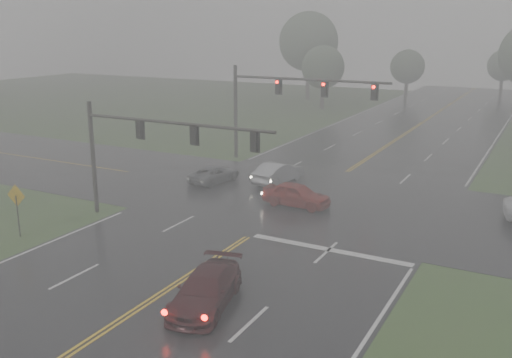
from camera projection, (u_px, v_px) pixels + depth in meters
The scene contains 14 objects.
main_road at pixel (294, 207), 35.61m from camera, with size 18.00×160.00×0.02m, color black.
cross_street at pixel (306, 199), 37.32m from camera, with size 120.00×14.00×0.02m, color black.
stop_bar at pixel (329, 250), 28.80m from camera, with size 8.50×0.50×0.01m, color #BEBEBE.
sedan_maroon at pixel (206, 306), 23.03m from camera, with size 2.00×4.93×1.43m, color black.
sedan_red at pixel (296, 206), 35.81m from camera, with size 1.74×4.32×1.47m, color maroon.
sedan_silver at pixel (278, 183), 41.08m from camera, with size 1.59×4.56×1.50m, color #989A9F.
car_grey at pixel (214, 182), 41.29m from camera, with size 1.96×4.24×1.18m, color #4D4F53.
signal_gantry_near at pixel (142, 141), 31.79m from camera, with size 12.20×0.29×6.74m.
signal_gantry_far at pixel (279, 96), 45.88m from camera, with size 13.32×0.40×7.83m.
sign_diamond_west at pixel (17, 202), 30.18m from camera, with size 1.20×0.14×2.89m.
tree_nw_a at pixel (323, 67), 76.45m from camera, with size 5.78×5.78×8.48m.
tree_n_mid at pixel (407, 67), 86.22m from camera, with size 5.14×5.14×7.55m.
tree_nw_b at pixel (309, 42), 85.79m from camera, with size 8.93×8.93×13.12m.
tree_n_far at pixel (503, 65), 91.01m from camera, with size 4.99×4.99×7.33m.
Camera 1 is at (13.88, -11.05, 10.97)m, focal length 40.00 mm.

